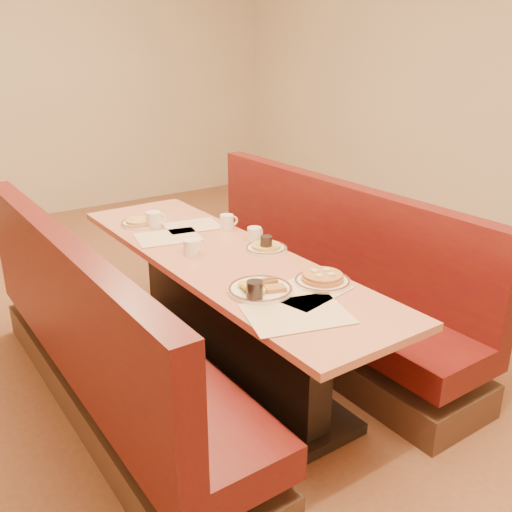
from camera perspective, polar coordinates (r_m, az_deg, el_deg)
ground at (r=3.57m, az=-3.12°, el=-11.24°), size 8.00×8.00×0.00m
room_envelope at (r=3.03m, az=-3.89°, el=21.48°), size 6.04×8.04×2.82m
diner_table at (r=3.39m, az=-3.25°, el=-5.88°), size 0.70×2.50×0.75m
booth_left at (r=3.12m, az=-14.88°, el=-9.37°), size 0.55×2.50×1.05m
booth_right at (r=3.79m, az=6.21°, el=-3.16°), size 0.55×2.50×1.05m
placemat_near_left at (r=2.56m, az=4.08°, el=-5.77°), size 0.53×0.45×0.00m
placemat_near_right at (r=2.78m, az=5.17°, el=-3.47°), size 0.45×0.37×0.00m
placemat_far_left at (r=3.56m, az=-8.79°, el=1.89°), size 0.43×0.36×0.00m
placemat_far_right at (r=3.75m, az=-6.37°, el=3.02°), size 0.39×0.32×0.00m
pancake_plate at (r=2.87m, az=6.65°, el=-2.34°), size 0.28×0.28×0.06m
eggs_plate at (r=2.76m, az=0.37°, el=-3.29°), size 0.32×0.32×0.06m
extra_plate_mid at (r=3.30m, az=0.99°, el=0.84°), size 0.24×0.24×0.05m
extra_plate_far at (r=3.84m, az=-11.62°, el=3.32°), size 0.24×0.24×0.05m
coffee_mug_a at (r=3.43m, az=-0.13°, el=2.19°), size 0.12×0.08×0.09m
coffee_mug_b at (r=3.25m, az=-6.51°, el=0.91°), size 0.12×0.08×0.09m
coffee_mug_c at (r=3.68m, az=-2.89°, el=3.47°), size 0.12×0.09×0.09m
coffee_mug_d at (r=3.77m, az=-10.16°, el=3.65°), size 0.13×0.10×0.10m
soda_tumbler_near at (r=2.64m, az=-0.13°, el=-3.62°), size 0.08×0.08×0.11m
soda_tumbler_mid at (r=3.27m, az=1.03°, el=1.20°), size 0.07×0.07×0.09m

